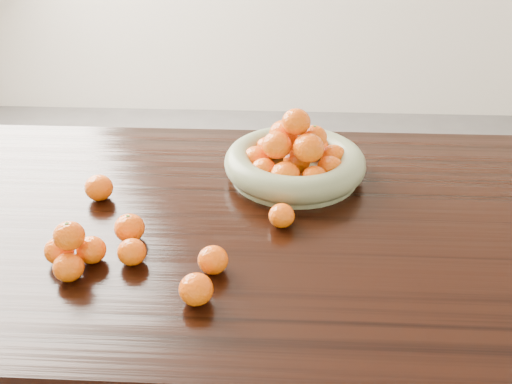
{
  "coord_description": "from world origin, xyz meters",
  "views": [
    {
      "loc": [
        0.02,
        -1.13,
        1.48
      ],
      "look_at": [
        -0.03,
        -0.02,
        0.83
      ],
      "focal_mm": 40.0,
      "sensor_mm": 36.0,
      "label": 1
    }
  ],
  "objects_px": {
    "fruit_bowl": "(295,160)",
    "loose_orange_0": "(130,228)",
    "orange_pyramid": "(72,251)",
    "dining_table": "(270,248)"
  },
  "relations": [
    {
      "from": "loose_orange_0",
      "to": "fruit_bowl",
      "type": "bearing_deg",
      "value": 40.26
    },
    {
      "from": "dining_table",
      "to": "fruit_bowl",
      "type": "bearing_deg",
      "value": 74.17
    },
    {
      "from": "dining_table",
      "to": "loose_orange_0",
      "type": "bearing_deg",
      "value": -160.93
    },
    {
      "from": "dining_table",
      "to": "loose_orange_0",
      "type": "height_order",
      "value": "loose_orange_0"
    },
    {
      "from": "fruit_bowl",
      "to": "orange_pyramid",
      "type": "bearing_deg",
      "value": -137.94
    },
    {
      "from": "fruit_bowl",
      "to": "loose_orange_0",
      "type": "xyz_separation_m",
      "value": [
        -0.36,
        -0.31,
        -0.02
      ]
    },
    {
      "from": "dining_table",
      "to": "fruit_bowl",
      "type": "xyz_separation_m",
      "value": [
        0.06,
        0.2,
        0.14
      ]
    },
    {
      "from": "dining_table",
      "to": "orange_pyramid",
      "type": "distance_m",
      "value": 0.47
    },
    {
      "from": "loose_orange_0",
      "to": "orange_pyramid",
      "type": "bearing_deg",
      "value": -131.71
    },
    {
      "from": "dining_table",
      "to": "orange_pyramid",
      "type": "xyz_separation_m",
      "value": [
        -0.4,
        -0.21,
        0.13
      ]
    }
  ]
}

